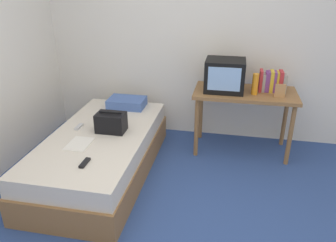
{
  "coord_description": "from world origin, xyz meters",
  "views": [
    {
      "loc": [
        0.41,
        -2.11,
        1.98
      ],
      "look_at": [
        -0.22,
        1.04,
        0.54
      ],
      "focal_mm": 35.02,
      "sensor_mm": 36.0,
      "label": 1
    }
  ],
  "objects_px": {
    "tv": "(225,75)",
    "water_bottle": "(255,84)",
    "pillow": "(127,103)",
    "book_row": "(273,82)",
    "bed": "(102,153)",
    "remote_dark": "(85,163)",
    "picture_frame": "(280,91)",
    "handbag": "(111,122)",
    "magazine": "(79,144)",
    "remote_silver": "(79,127)",
    "desk": "(244,99)"
  },
  "relations": [
    {
      "from": "desk",
      "to": "remote_dark",
      "type": "height_order",
      "value": "desk"
    },
    {
      "from": "book_row",
      "to": "magazine",
      "type": "distance_m",
      "value": 2.23
    },
    {
      "from": "pillow",
      "to": "magazine",
      "type": "height_order",
      "value": "pillow"
    },
    {
      "from": "tv",
      "to": "pillow",
      "type": "distance_m",
      "value": 1.25
    },
    {
      "from": "bed",
      "to": "remote_silver",
      "type": "relative_size",
      "value": 13.89
    },
    {
      "from": "desk",
      "to": "remote_silver",
      "type": "height_order",
      "value": "desk"
    },
    {
      "from": "bed",
      "to": "remote_silver",
      "type": "xyz_separation_m",
      "value": [
        -0.27,
        0.09,
        0.25
      ]
    },
    {
      "from": "remote_silver",
      "to": "magazine",
      "type": "bearing_deg",
      "value": -64.28
    },
    {
      "from": "water_bottle",
      "to": "magazine",
      "type": "xyz_separation_m",
      "value": [
        -1.67,
        -0.99,
        -0.4
      ]
    },
    {
      "from": "water_bottle",
      "to": "tv",
      "type": "bearing_deg",
      "value": 168.59
    },
    {
      "from": "pillow",
      "to": "remote_dark",
      "type": "distance_m",
      "value": 1.38
    },
    {
      "from": "book_row",
      "to": "remote_silver",
      "type": "bearing_deg",
      "value": -158.94
    },
    {
      "from": "bed",
      "to": "remote_dark",
      "type": "relative_size",
      "value": 12.82
    },
    {
      "from": "bed",
      "to": "remote_silver",
      "type": "height_order",
      "value": "remote_silver"
    },
    {
      "from": "desk",
      "to": "book_row",
      "type": "bearing_deg",
      "value": 12.13
    },
    {
      "from": "picture_frame",
      "to": "pillow",
      "type": "relative_size",
      "value": 0.33
    },
    {
      "from": "desk",
      "to": "book_row",
      "type": "xyz_separation_m",
      "value": [
        0.3,
        0.06,
        0.21
      ]
    },
    {
      "from": "water_bottle",
      "to": "book_row",
      "type": "relative_size",
      "value": 0.79
    },
    {
      "from": "tv",
      "to": "remote_silver",
      "type": "height_order",
      "value": "tv"
    },
    {
      "from": "picture_frame",
      "to": "tv",
      "type": "bearing_deg",
      "value": 169.08
    },
    {
      "from": "remote_dark",
      "to": "pillow",
      "type": "bearing_deg",
      "value": 92.38
    },
    {
      "from": "bed",
      "to": "tv",
      "type": "distance_m",
      "value": 1.62
    },
    {
      "from": "remote_silver",
      "to": "picture_frame",
      "type": "bearing_deg",
      "value": 15.69
    },
    {
      "from": "desk",
      "to": "remote_dark",
      "type": "distance_m",
      "value": 1.97
    },
    {
      "from": "bed",
      "to": "handbag",
      "type": "xyz_separation_m",
      "value": [
        0.11,
        0.08,
        0.34
      ]
    },
    {
      "from": "book_row",
      "to": "bed",
      "type": "bearing_deg",
      "value": -153.76
    },
    {
      "from": "picture_frame",
      "to": "pillow",
      "type": "bearing_deg",
      "value": 176.72
    },
    {
      "from": "bed",
      "to": "tv",
      "type": "height_order",
      "value": "tv"
    },
    {
      "from": "pillow",
      "to": "water_bottle",
      "type": "bearing_deg",
      "value": -2.03
    },
    {
      "from": "handbag",
      "to": "magazine",
      "type": "height_order",
      "value": "handbag"
    },
    {
      "from": "water_bottle",
      "to": "remote_silver",
      "type": "distance_m",
      "value": 1.99
    },
    {
      "from": "picture_frame",
      "to": "remote_dark",
      "type": "height_order",
      "value": "picture_frame"
    },
    {
      "from": "water_bottle",
      "to": "pillow",
      "type": "relative_size",
      "value": 0.53
    },
    {
      "from": "remote_silver",
      "to": "bed",
      "type": "bearing_deg",
      "value": -17.51
    },
    {
      "from": "book_row",
      "to": "remote_dark",
      "type": "distance_m",
      "value": 2.25
    },
    {
      "from": "tv",
      "to": "picture_frame",
      "type": "relative_size",
      "value": 2.97
    },
    {
      "from": "bed",
      "to": "remote_dark",
      "type": "distance_m",
      "value": 0.66
    },
    {
      "from": "picture_frame",
      "to": "magazine",
      "type": "distance_m",
      "value": 2.18
    },
    {
      "from": "tv",
      "to": "water_bottle",
      "type": "height_order",
      "value": "tv"
    },
    {
      "from": "water_bottle",
      "to": "pillow",
      "type": "bearing_deg",
      "value": 177.97
    },
    {
      "from": "water_bottle",
      "to": "handbag",
      "type": "bearing_deg",
      "value": -156.02
    },
    {
      "from": "tv",
      "to": "desk",
      "type": "bearing_deg",
      "value": 3.34
    },
    {
      "from": "picture_frame",
      "to": "pillow",
      "type": "height_order",
      "value": "picture_frame"
    },
    {
      "from": "picture_frame",
      "to": "handbag",
      "type": "height_order",
      "value": "picture_frame"
    },
    {
      "from": "tv",
      "to": "handbag",
      "type": "height_order",
      "value": "tv"
    },
    {
      "from": "remote_silver",
      "to": "water_bottle",
      "type": "bearing_deg",
      "value": 19.18
    },
    {
      "from": "desk",
      "to": "magazine",
      "type": "height_order",
      "value": "desk"
    },
    {
      "from": "tv",
      "to": "picture_frame",
      "type": "bearing_deg",
      "value": -10.92
    },
    {
      "from": "bed",
      "to": "remote_silver",
      "type": "distance_m",
      "value": 0.38
    },
    {
      "from": "tv",
      "to": "picture_frame",
      "type": "distance_m",
      "value": 0.63
    }
  ]
}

